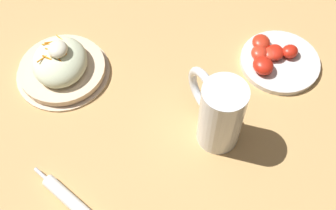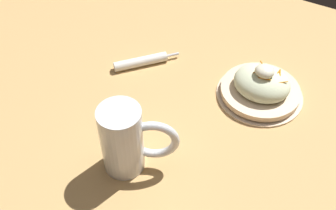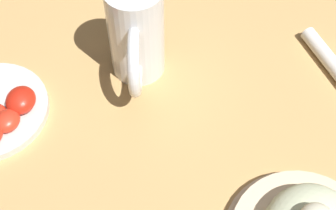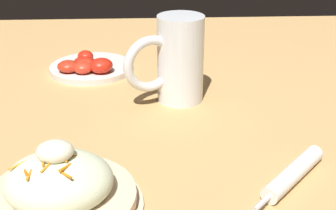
% 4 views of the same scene
% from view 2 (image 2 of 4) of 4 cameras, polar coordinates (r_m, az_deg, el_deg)
% --- Properties ---
extents(ground_plane, '(1.43, 1.43, 0.00)m').
position_cam_2_polar(ground_plane, '(0.98, -3.94, -3.30)').
color(ground_plane, tan).
extents(salad_plate, '(0.21, 0.21, 0.10)m').
position_cam_2_polar(salad_plate, '(1.06, 12.47, 2.41)').
color(salad_plate, beige).
rests_on(salad_plate, ground_plane).
extents(beer_mug, '(0.15, 0.10, 0.17)m').
position_cam_2_polar(beer_mug, '(0.87, -5.83, -5.03)').
color(beer_mug, white).
rests_on(beer_mug, ground_plane).
extents(napkin_roll, '(0.13, 0.14, 0.03)m').
position_cam_2_polar(napkin_roll, '(1.13, -3.64, 5.89)').
color(napkin_roll, white).
rests_on(napkin_roll, ground_plane).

